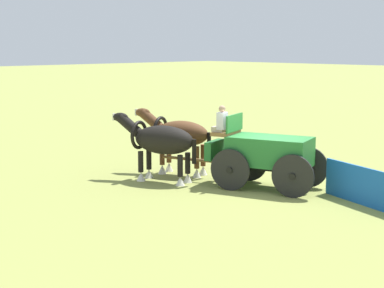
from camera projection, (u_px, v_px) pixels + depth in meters
ground_plane at (269, 189)px, 19.35m from camera, size 220.00×220.00×0.00m
show_wagon at (265, 153)px, 19.24m from camera, size 5.54×2.61×2.62m
draft_horse_near at (160, 141)px, 20.20m from camera, size 3.11×1.59×2.23m
draft_horse_off at (179, 135)px, 21.34m from camera, size 2.93×1.46×2.27m
sponsor_banner at (363, 186)px, 17.28m from camera, size 3.07×1.00×1.10m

